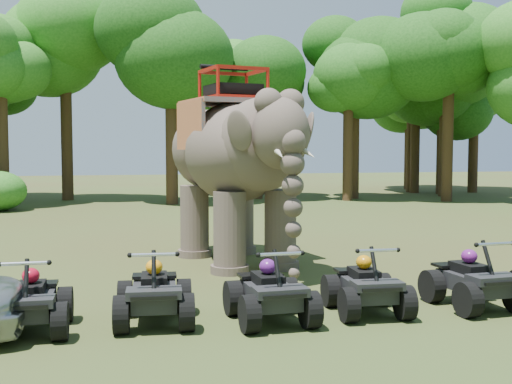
# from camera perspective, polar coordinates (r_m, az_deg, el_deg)

# --- Properties ---
(ground) EXTENTS (110.00, 110.00, 0.00)m
(ground) POSITION_cam_1_polar(r_m,az_deg,el_deg) (12.16, 1.25, -9.36)
(ground) COLOR #47381E
(ground) RESTS_ON ground
(elephant) EXTENTS (3.63, 6.12, 4.81)m
(elephant) POSITION_cam_1_polar(r_m,az_deg,el_deg) (15.53, -1.88, 2.52)
(elephant) COLOR brown
(elephant) RESTS_ON ground
(atv_0) EXTENTS (1.18, 1.61, 1.19)m
(atv_0) POSITION_cam_1_polar(r_m,az_deg,el_deg) (10.40, -19.45, -8.52)
(atv_0) COLOR black
(atv_0) RESTS_ON ground
(atv_1) EXTENTS (1.33, 1.75, 1.23)m
(atv_1) POSITION_cam_1_polar(r_m,az_deg,el_deg) (10.45, -9.03, -8.16)
(atv_1) COLOR black
(atv_1) RESTS_ON ground
(atv_2) EXTENTS (1.29, 1.72, 1.23)m
(atv_2) POSITION_cam_1_polar(r_m,az_deg,el_deg) (10.41, 1.28, -8.17)
(atv_2) COLOR black
(atv_2) RESTS_ON ground
(atv_3) EXTENTS (1.26, 1.67, 1.19)m
(atv_3) POSITION_cam_1_polar(r_m,az_deg,el_deg) (11.09, 9.80, -7.57)
(atv_3) COLOR black
(atv_3) RESTS_ON ground
(atv_4) EXTENTS (1.34, 1.76, 1.24)m
(atv_4) POSITION_cam_1_polar(r_m,az_deg,el_deg) (11.93, 18.81, -6.78)
(atv_4) COLOR black
(atv_4) RESTS_ON ground
(tree_0) EXTENTS (6.88, 6.88, 9.83)m
(tree_0) POSITION_cam_1_polar(r_m,az_deg,el_deg) (31.87, -7.54, 7.75)
(tree_0) COLOR #195114
(tree_0) RESTS_ON ground
(tree_1) EXTENTS (5.66, 5.66, 8.08)m
(tree_1) POSITION_cam_1_polar(r_m,az_deg,el_deg) (34.91, 0.16, 6.02)
(tree_1) COLOR #195114
(tree_1) RESTS_ON ground
(tree_2) EXTENTS (5.21, 5.21, 7.44)m
(tree_2) POSITION_cam_1_polar(r_m,az_deg,el_deg) (34.10, 8.18, 5.49)
(tree_2) COLOR #195114
(tree_2) RESTS_ON ground
(tree_3) EXTENTS (6.25, 6.25, 8.92)m
(tree_3) POSITION_cam_1_polar(r_m,az_deg,el_deg) (34.75, 16.71, 6.56)
(tree_3) COLOR #195114
(tree_3) RESTS_ON ground
(tree_26) EXTENTS (6.91, 6.91, 9.87)m
(tree_26) POSITION_cam_1_polar(r_m,az_deg,el_deg) (35.58, -16.53, 7.26)
(tree_26) COLOR #195114
(tree_26) RESTS_ON ground
(tree_28) EXTENTS (6.88, 6.88, 9.83)m
(tree_28) POSITION_cam_1_polar(r_m,az_deg,el_deg) (42.10, 18.82, 6.66)
(tree_28) COLOR #195114
(tree_28) RESTS_ON ground
(tree_29) EXTENTS (6.58, 6.58, 9.40)m
(tree_29) POSITION_cam_1_polar(r_m,az_deg,el_deg) (35.57, 8.73, 7.00)
(tree_29) COLOR #195114
(tree_29) RESTS_ON ground
(tree_32) EXTENTS (7.68, 7.68, 10.98)m
(tree_32) POSITION_cam_1_polar(r_m,az_deg,el_deg) (38.49, 16.49, 7.83)
(tree_32) COLOR #195114
(tree_32) RESTS_ON ground
(tree_33) EXTENTS (5.31, 5.31, 7.59)m
(tree_33) POSITION_cam_1_polar(r_m,az_deg,el_deg) (40.15, 16.15, 5.25)
(tree_33) COLOR #195114
(tree_33) RESTS_ON ground
(tree_34) EXTENTS (6.38, 6.38, 9.11)m
(tree_34) POSITION_cam_1_polar(r_m,az_deg,el_deg) (40.65, 13.99, 6.35)
(tree_34) COLOR #195114
(tree_34) RESTS_ON ground
(tree_35) EXTENTS (5.50, 5.50, 7.86)m
(tree_35) POSITION_cam_1_polar(r_m,az_deg,el_deg) (39.49, -2.79, 5.62)
(tree_35) COLOR #195114
(tree_35) RESTS_ON ground
(tree_37) EXTENTS (6.10, 6.10, 8.71)m
(tree_37) POSITION_cam_1_polar(r_m,az_deg,el_deg) (38.21, -3.53, 6.31)
(tree_37) COLOR #195114
(tree_37) RESTS_ON ground
(tree_39) EXTENTS (6.03, 6.03, 8.61)m
(tree_39) POSITION_cam_1_polar(r_m,az_deg,el_deg) (41.39, 13.64, 5.96)
(tree_39) COLOR #195114
(tree_39) RESTS_ON ground
(tree_40) EXTENTS (5.85, 5.85, 8.36)m
(tree_40) POSITION_cam_1_polar(r_m,az_deg,el_deg) (44.00, 13.44, 5.68)
(tree_40) COLOR #195114
(tree_40) RESTS_ON ground
(tree_42) EXTENTS (6.06, 6.06, 8.65)m
(tree_42) POSITION_cam_1_polar(r_m,az_deg,el_deg) (32.58, -21.68, 6.39)
(tree_42) COLOR #195114
(tree_42) RESTS_ON ground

